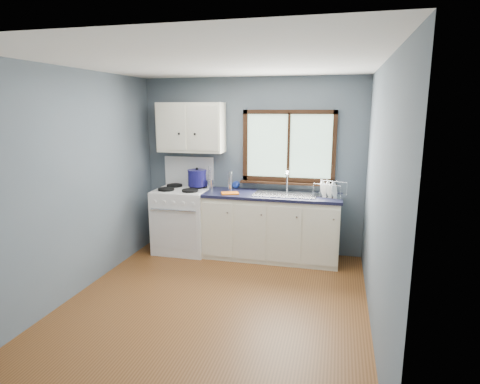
% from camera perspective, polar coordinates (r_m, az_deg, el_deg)
% --- Properties ---
extents(floor, '(3.20, 3.60, 0.02)m').
position_cam_1_polar(floor, '(4.52, -3.48, -15.57)').
color(floor, brown).
rests_on(floor, ground).
extents(ceiling, '(3.20, 3.60, 0.02)m').
position_cam_1_polar(ceiling, '(4.04, -3.94, 18.05)').
color(ceiling, white).
rests_on(ceiling, wall_back).
extents(wall_back, '(3.20, 0.02, 2.50)m').
position_cam_1_polar(wall_back, '(5.83, 1.67, 3.74)').
color(wall_back, slate).
rests_on(wall_back, ground).
extents(wall_front, '(3.20, 0.02, 2.50)m').
position_cam_1_polar(wall_front, '(2.49, -16.40, -7.89)').
color(wall_front, slate).
rests_on(wall_front, ground).
extents(wall_left, '(0.02, 3.60, 2.50)m').
position_cam_1_polar(wall_left, '(4.83, -22.24, 1.16)').
color(wall_left, slate).
rests_on(wall_left, ground).
extents(wall_right, '(0.02, 3.60, 2.50)m').
position_cam_1_polar(wall_right, '(3.93, 19.28, -0.88)').
color(wall_right, slate).
rests_on(wall_right, ground).
extents(gas_range, '(0.76, 0.69, 1.36)m').
position_cam_1_polar(gas_range, '(5.94, -8.09, -3.68)').
color(gas_range, white).
rests_on(gas_range, floor).
extents(base_cabinets, '(1.85, 0.60, 0.88)m').
position_cam_1_polar(base_cabinets, '(5.64, 4.47, -5.33)').
color(base_cabinets, '#F2ECCE').
rests_on(base_cabinets, floor).
extents(countertop, '(1.89, 0.64, 0.04)m').
position_cam_1_polar(countertop, '(5.51, 4.55, -0.46)').
color(countertop, black).
rests_on(countertop, base_cabinets).
extents(sink, '(0.84, 0.46, 0.44)m').
position_cam_1_polar(sink, '(5.50, 6.40, -0.97)').
color(sink, silver).
rests_on(sink, countertop).
extents(window, '(1.36, 0.10, 1.03)m').
position_cam_1_polar(window, '(5.67, 6.92, 5.73)').
color(window, '#9EC6A8').
rests_on(window, wall_back).
extents(upper_cabinets, '(0.95, 0.35, 0.70)m').
position_cam_1_polar(upper_cabinets, '(5.84, -6.98, 9.10)').
color(upper_cabinets, '#F2ECCE').
rests_on(upper_cabinets, wall_back).
extents(skillet, '(0.35, 0.29, 0.04)m').
position_cam_1_polar(skillet, '(5.90, -5.89, 1.14)').
color(skillet, black).
rests_on(skillet, gas_range).
extents(stockpot, '(0.29, 0.29, 0.27)m').
position_cam_1_polar(stockpot, '(5.86, -6.12, 2.04)').
color(stockpot, '#161354').
rests_on(stockpot, gas_range).
extents(utensil_crock, '(0.13, 0.13, 0.34)m').
position_cam_1_polar(utensil_crock, '(5.81, -4.32, 1.09)').
color(utensil_crock, silver).
rests_on(utensil_crock, countertop).
extents(thermos, '(0.07, 0.07, 0.28)m').
position_cam_1_polar(thermos, '(5.69, -1.44, 1.59)').
color(thermos, silver).
rests_on(thermos, countertop).
extents(soap_bottle, '(0.11, 0.11, 0.27)m').
position_cam_1_polar(soap_bottle, '(5.82, -0.68, 1.79)').
color(soap_bottle, '#1C37A1').
rests_on(soap_bottle, countertop).
extents(dish_towel, '(0.28, 0.24, 0.02)m').
position_cam_1_polar(dish_towel, '(5.49, -1.44, -0.17)').
color(dish_towel, orange).
rests_on(dish_towel, countertop).
extents(dish_rack, '(0.46, 0.39, 0.20)m').
position_cam_1_polar(dish_rack, '(5.44, 12.59, -0.10)').
color(dish_rack, silver).
rests_on(dish_rack, countertop).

